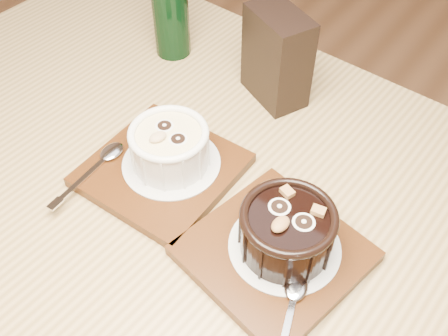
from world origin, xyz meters
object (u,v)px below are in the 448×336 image
(tray_left, at_px, (162,170))
(ramekin_white, at_px, (170,146))
(tray_right, at_px, (274,253))
(ramekin_dark, at_px, (287,229))
(table, at_px, (203,263))
(condiment_stand, at_px, (277,57))
(green_bottle, at_px, (170,6))

(tray_left, xyz_separation_m, ramekin_white, (0.01, 0.01, 0.04))
(tray_right, xyz_separation_m, ramekin_dark, (0.01, 0.01, 0.04))
(ramekin_dark, bearing_deg, table, -164.27)
(tray_right, relative_size, ramekin_dark, 1.67)
(table, height_order, tray_left, tray_left)
(tray_right, xyz_separation_m, condiment_stand, (-0.16, 0.25, 0.06))
(ramekin_dark, distance_m, condiment_stand, 0.29)
(tray_left, relative_size, tray_right, 1.00)
(ramekin_dark, bearing_deg, tray_left, -179.53)
(table, distance_m, ramekin_white, 0.17)
(ramekin_white, xyz_separation_m, green_bottle, (-0.17, 0.21, 0.04))
(green_bottle, bearing_deg, ramekin_white, -50.65)
(tray_right, height_order, green_bottle, green_bottle)
(tray_left, distance_m, tray_right, 0.19)
(tray_left, relative_size, condiment_stand, 1.29)
(ramekin_dark, xyz_separation_m, green_bottle, (-0.36, 0.24, 0.03))
(ramekin_white, distance_m, ramekin_dark, 0.19)
(table, bearing_deg, tray_right, 6.85)
(green_bottle, bearing_deg, tray_right, -34.56)
(ramekin_white, relative_size, tray_right, 0.57)
(table, relative_size, tray_left, 6.90)
(table, height_order, green_bottle, green_bottle)
(tray_right, relative_size, condiment_stand, 1.29)
(table, height_order, ramekin_dark, ramekin_dark)
(condiment_stand, bearing_deg, green_bottle, -179.07)
(table, height_order, condiment_stand, condiment_stand)
(ramekin_dark, bearing_deg, green_bottle, 151.21)
(tray_right, xyz_separation_m, green_bottle, (-0.36, 0.25, 0.08))
(condiment_stand, bearing_deg, ramekin_white, -96.39)
(ramekin_white, xyz_separation_m, tray_right, (0.18, -0.03, -0.04))
(table, bearing_deg, ramekin_white, 151.61)
(ramekin_white, height_order, tray_right, ramekin_white)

